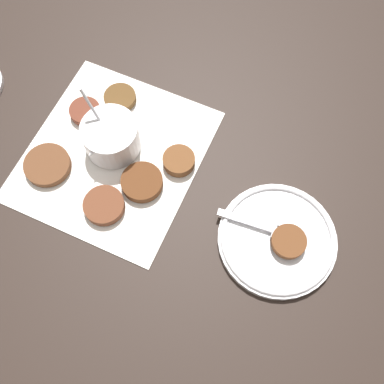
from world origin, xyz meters
TOP-DOWN VIEW (x-y plane):
  - ground_plane at (0.00, 0.00)m, footprint 4.00×4.00m
  - napkin at (-0.02, -0.02)m, footprint 0.37×0.34m
  - sauce_bowl at (-0.04, -0.03)m, footprint 0.11×0.11m
  - fritter_0 at (-0.07, 0.09)m, footprint 0.06×0.06m
  - fritter_1 at (0.06, -0.11)m, footprint 0.08×0.08m
  - fritter_2 at (0.07, 0.03)m, footprint 0.07×0.07m
  - fritter_3 at (-0.12, -0.08)m, footprint 0.06×0.06m
  - fritter_4 at (-0.00, 0.06)m, footprint 0.07×0.07m
  - fritter_5 at (-0.06, -0.12)m, footprint 0.06×0.06m
  - serving_plate at (-0.03, 0.31)m, footprint 0.20×0.20m
  - fritter_on_plate at (-0.03, 0.33)m, footprint 0.06×0.06m
  - fork at (-0.04, 0.29)m, footprint 0.05×0.15m

SIDE VIEW (x-z plane):
  - ground_plane at x=0.00m, z-range 0.00..0.00m
  - napkin at x=-0.02m, z-range 0.00..0.00m
  - serving_plate at x=-0.03m, z-range 0.00..0.02m
  - fritter_3 at x=-0.12m, z-range 0.00..0.02m
  - fritter_1 at x=0.06m, z-range 0.00..0.02m
  - fritter_5 at x=-0.06m, z-range 0.00..0.02m
  - fritter_2 at x=0.07m, z-range 0.00..0.02m
  - fritter_4 at x=0.00m, z-range 0.00..0.02m
  - fritter_0 at x=-0.07m, z-range 0.00..0.02m
  - fork at x=-0.04m, z-range 0.02..0.02m
  - fritter_on_plate at x=-0.03m, z-range 0.02..0.03m
  - sauce_bowl at x=-0.04m, z-range -0.03..0.09m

